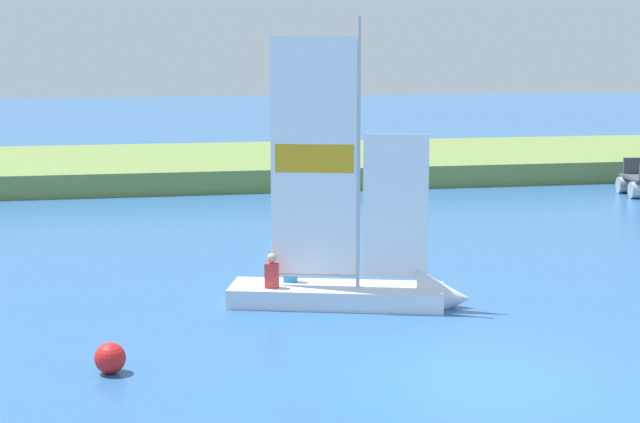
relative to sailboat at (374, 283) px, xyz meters
The scene contains 4 objects.
ground_plane 5.11m from the sailboat, 83.86° to the right, with size 200.00×200.00×0.00m, color #2D609E.
shore_bank 23.03m from the sailboat, 88.64° to the left, with size 80.00×11.66×0.86m, color olive.
sailboat is the anchor object (origin of this frame).
channel_buoy 6.49m from the sailboat, 146.80° to the right, with size 0.52×0.52×0.52m, color red.
Camera 1 is at (-5.85, -15.33, 5.35)m, focal length 57.85 mm.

